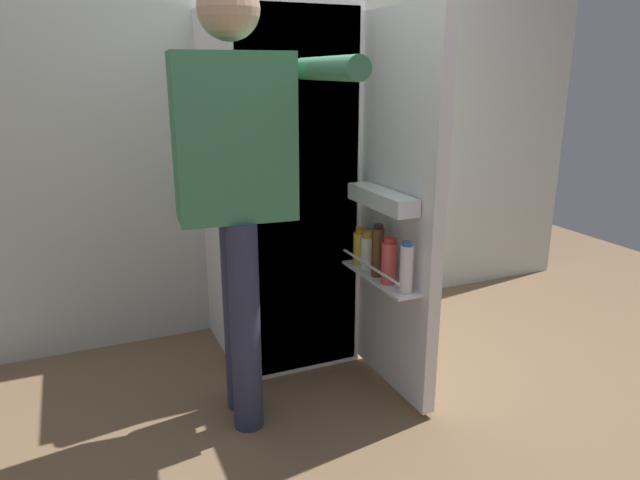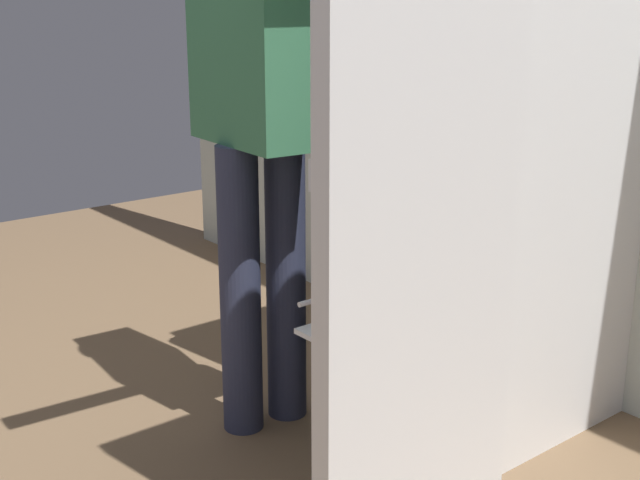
{
  "view_description": "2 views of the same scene",
  "coord_description": "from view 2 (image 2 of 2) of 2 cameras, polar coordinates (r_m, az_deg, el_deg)",
  "views": [
    {
      "loc": [
        -0.92,
        -2.09,
        1.41
      ],
      "look_at": [
        -0.03,
        -0.02,
        0.74
      ],
      "focal_mm": 32.34,
      "sensor_mm": 36.0,
      "label": 1
    },
    {
      "loc": [
        1.58,
        -1.35,
        1.27
      ],
      "look_at": [
        -0.02,
        -0.06,
        0.67
      ],
      "focal_mm": 47.76,
      "sensor_mm": 36.0,
      "label": 2
    }
  ],
  "objects": [
    {
      "name": "person",
      "position": [
        2.38,
        -3.96,
        10.84
      ],
      "size": [
        0.56,
        0.79,
        1.73
      ],
      "color": "#2D334C",
      "rests_on": "ground_plane"
    },
    {
      "name": "ground_plane",
      "position": [
        2.44,
        1.35,
        -15.07
      ],
      "size": [
        6.44,
        6.44,
        0.0
      ],
      "primitive_type": "plane",
      "color": "brown"
    },
    {
      "name": "kitchen_wall",
      "position": [
        2.81,
        17.17,
        14.56
      ],
      "size": [
        4.4,
        0.1,
        2.44
      ],
      "primitive_type": "cube",
      "color": "beige",
      "rests_on": "ground_plane"
    },
    {
      "name": "refrigerator",
      "position": [
        2.48,
        11.23,
        6.11
      ],
      "size": [
        0.66,
        1.25,
        1.69
      ],
      "color": "white",
      "rests_on": "ground_plane"
    }
  ]
}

